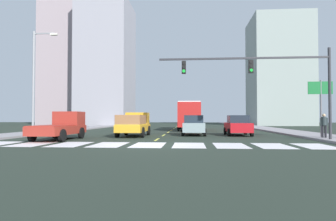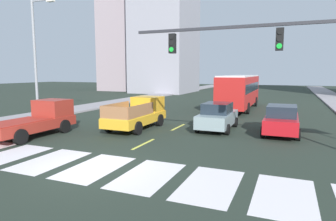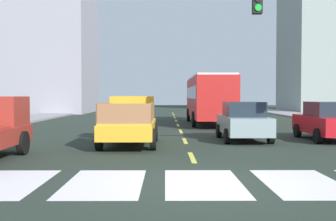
# 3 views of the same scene
# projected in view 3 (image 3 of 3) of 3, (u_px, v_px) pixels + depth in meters

# --- Properties ---
(ground_plane) EXTENTS (160.00, 160.00, 0.00)m
(ground_plane) POSITION_uv_depth(u_px,v_px,m) (203.00, 183.00, 9.62)
(ground_plane) COLOR #252F26
(crosswalk_stripe_2) EXTENTS (1.73, 3.25, 0.01)m
(crosswalk_stripe_2) POSITION_uv_depth(u_px,v_px,m) (6.00, 183.00, 9.59)
(crosswalk_stripe_2) COLOR silver
(crosswalk_stripe_2) RESTS_ON ground
(crosswalk_stripe_3) EXTENTS (1.73, 3.25, 0.01)m
(crosswalk_stripe_3) POSITION_uv_depth(u_px,v_px,m) (105.00, 183.00, 9.60)
(crosswalk_stripe_3) COLOR silver
(crosswalk_stripe_3) RESTS_ON ground
(crosswalk_stripe_4) EXTENTS (1.73, 3.25, 0.01)m
(crosswalk_stripe_4) POSITION_uv_depth(u_px,v_px,m) (203.00, 183.00, 9.62)
(crosswalk_stripe_4) COLOR silver
(crosswalk_stripe_4) RESTS_ON ground
(crosswalk_stripe_5) EXTENTS (1.73, 3.25, 0.01)m
(crosswalk_stripe_5) POSITION_uv_depth(u_px,v_px,m) (302.00, 183.00, 9.63)
(crosswalk_stripe_5) COLOR silver
(crosswalk_stripe_5) RESTS_ON ground
(lane_dash_0) EXTENTS (0.16, 2.40, 0.01)m
(lane_dash_0) POSITION_uv_depth(u_px,v_px,m) (192.00, 157.00, 13.61)
(lane_dash_0) COLOR #D3D24B
(lane_dash_0) RESTS_ON ground
(lane_dash_1) EXTENTS (0.16, 2.40, 0.01)m
(lane_dash_1) POSITION_uv_depth(u_px,v_px,m) (185.00, 141.00, 18.61)
(lane_dash_1) COLOR #D3D24B
(lane_dash_1) RESTS_ON ground
(lane_dash_2) EXTENTS (0.16, 2.40, 0.01)m
(lane_dash_2) POSITION_uv_depth(u_px,v_px,m) (181.00, 131.00, 23.61)
(lane_dash_2) COLOR #D3D24B
(lane_dash_2) RESTS_ON ground
(lane_dash_3) EXTENTS (0.16, 2.40, 0.01)m
(lane_dash_3) POSITION_uv_depth(u_px,v_px,m) (178.00, 125.00, 28.60)
(lane_dash_3) COLOR #D3D24B
(lane_dash_3) RESTS_ON ground
(lane_dash_4) EXTENTS (0.16, 2.40, 0.01)m
(lane_dash_4) POSITION_uv_depth(u_px,v_px,m) (176.00, 121.00, 33.60)
(lane_dash_4) COLOR #D3D24B
(lane_dash_4) RESTS_ON ground
(lane_dash_5) EXTENTS (0.16, 2.40, 0.01)m
(lane_dash_5) POSITION_uv_depth(u_px,v_px,m) (175.00, 117.00, 38.60)
(lane_dash_5) COLOR #D3D24B
(lane_dash_5) RESTS_ON ground
(lane_dash_6) EXTENTS (0.16, 2.40, 0.01)m
(lane_dash_6) POSITION_uv_depth(u_px,v_px,m) (174.00, 115.00, 43.59)
(lane_dash_6) COLOR #D3D24B
(lane_dash_6) RESTS_ON ground
(lane_dash_7) EXTENTS (0.16, 2.40, 0.01)m
(lane_dash_7) POSITION_uv_depth(u_px,v_px,m) (173.00, 113.00, 48.59)
(lane_dash_7) COLOR #D3D24B
(lane_dash_7) RESTS_ON ground
(pickup_stakebed) EXTENTS (2.18, 5.20, 1.96)m
(pickup_stakebed) POSITION_uv_depth(u_px,v_px,m) (131.00, 121.00, 17.37)
(pickup_stakebed) COLOR gold
(pickup_stakebed) RESTS_ON ground
(city_bus) EXTENTS (2.72, 10.80, 3.32)m
(city_bus) POSITION_uv_depth(u_px,v_px,m) (209.00, 96.00, 29.62)
(city_bus) COLOR red
(city_bus) RESTS_ON ground
(sedan_far) EXTENTS (2.02, 4.40, 1.72)m
(sedan_far) POSITION_uv_depth(u_px,v_px,m) (243.00, 121.00, 18.72)
(sedan_far) COLOR gray
(sedan_far) RESTS_ON ground
(sedan_near_right) EXTENTS (2.02, 4.40, 1.72)m
(sedan_near_right) POSITION_uv_depth(u_px,v_px,m) (328.00, 121.00, 18.78)
(sedan_near_right) COLOR red
(sedan_near_right) RESTS_ON ground
(tower_tall_centre) EXTENTS (11.06, 10.98, 21.67)m
(tower_tall_centre) POSITION_uv_depth(u_px,v_px,m) (332.00, 26.00, 53.37)
(tower_tall_centre) COLOR #8D9A94
(tower_tall_centre) RESTS_ON ground
(block_mid_right) EXTENTS (9.64, 11.29, 24.54)m
(block_mid_right) POSITION_uv_depth(u_px,v_px,m) (49.00, 8.00, 49.83)
(block_mid_right) COLOR #95939D
(block_mid_right) RESTS_ON ground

